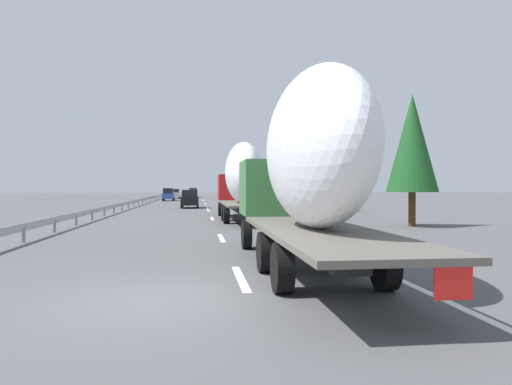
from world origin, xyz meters
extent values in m
plane|color=#4C4C4F|center=(40.00, 0.00, 0.00)|extent=(260.00, 260.00, 0.00)
cube|color=white|center=(2.00, -1.80, 0.00)|extent=(3.20, 0.20, 0.01)
cube|color=white|center=(10.89, -1.80, 0.00)|extent=(3.20, 0.20, 0.01)
cube|color=white|center=(23.34, -1.80, 0.00)|extent=(3.20, 0.20, 0.01)
cube|color=white|center=(34.65, -1.80, 0.00)|extent=(3.20, 0.20, 0.01)
cube|color=white|center=(39.32, -1.80, 0.00)|extent=(3.20, 0.20, 0.01)
cube|color=white|center=(50.84, -1.80, 0.00)|extent=(3.20, 0.20, 0.01)
cube|color=white|center=(66.35, -1.80, 0.00)|extent=(3.20, 0.20, 0.01)
cube|color=white|center=(70.16, -1.80, 0.00)|extent=(3.20, 0.20, 0.01)
cube|color=white|center=(45.00, -5.50, 0.00)|extent=(110.00, 0.20, 0.01)
cube|color=#B21919|center=(26.21, -3.60, 2.15)|extent=(2.40, 2.50, 1.90)
cube|color=black|center=(27.31, -3.60, 2.65)|extent=(0.08, 2.12, 0.80)
cube|color=#262628|center=(23.07, -3.60, 0.67)|extent=(11.54, 0.70, 0.24)
cube|color=#59544C|center=(19.94, -3.60, 1.14)|extent=(10.15, 2.50, 0.12)
ellipsoid|color=white|center=(19.86, -3.60, 3.06)|extent=(6.71, 2.20, 3.73)
cube|color=red|center=(14.89, -4.29, 0.90)|extent=(0.04, 0.56, 0.56)
cylinder|color=black|center=(26.21, -2.50, 0.52)|extent=(1.04, 0.30, 1.04)
cylinder|color=black|center=(26.21, -4.70, 0.52)|extent=(1.04, 0.30, 1.04)
cylinder|color=black|center=(21.14, -2.50, 0.52)|extent=(1.04, 0.35, 1.04)
cylinder|color=black|center=(21.14, -4.70, 0.52)|extent=(1.04, 0.35, 1.04)
cylinder|color=black|center=(18.74, -2.50, 0.52)|extent=(1.04, 0.35, 1.04)
cylinder|color=black|center=(18.74, -4.70, 0.52)|extent=(1.04, 0.35, 1.04)
cube|color=#387038|center=(7.30, -3.60, 2.15)|extent=(2.40, 2.50, 1.90)
cube|color=black|center=(8.40, -3.60, 2.65)|extent=(0.08, 2.12, 0.80)
cube|color=#262628|center=(4.39, -3.60, 0.67)|extent=(10.71, 0.70, 0.24)
cube|color=#59544C|center=(1.48, -3.60, 1.14)|extent=(9.24, 2.50, 0.12)
ellipsoid|color=white|center=(1.80, -3.60, 3.09)|extent=(6.46, 2.20, 3.79)
cube|color=red|center=(-3.11, -4.29, 0.90)|extent=(0.04, 0.56, 0.56)
cylinder|color=black|center=(7.30, -2.50, 0.52)|extent=(1.04, 0.30, 1.04)
cylinder|color=black|center=(7.30, -4.70, 0.52)|extent=(1.04, 0.30, 1.04)
cylinder|color=black|center=(2.68, -2.50, 0.52)|extent=(1.04, 0.35, 1.04)
cylinder|color=black|center=(2.68, -4.70, 0.52)|extent=(1.04, 0.35, 1.04)
cylinder|color=black|center=(0.28, -2.50, 0.52)|extent=(1.04, 0.35, 1.04)
cylinder|color=black|center=(0.28, -4.70, 0.52)|extent=(1.04, 0.35, 1.04)
cube|color=#28479E|center=(65.29, 3.62, 0.74)|extent=(4.41, 1.71, 0.84)
cube|color=black|center=(64.96, 3.62, 1.56)|extent=(2.43, 1.51, 0.81)
cylinder|color=black|center=(66.66, 4.38, 0.32)|extent=(0.64, 0.22, 0.64)
cylinder|color=black|center=(66.66, 2.87, 0.32)|extent=(0.64, 0.22, 0.64)
cylinder|color=black|center=(63.93, 4.38, 0.32)|extent=(0.64, 0.22, 0.64)
cylinder|color=black|center=(63.93, 2.87, 0.32)|extent=(0.64, 0.22, 0.64)
cube|color=#ADB2B7|center=(79.33, 3.32, 0.74)|extent=(4.52, 1.86, 0.84)
cube|color=black|center=(78.99, 3.32, 1.47)|extent=(2.48, 1.64, 0.61)
cylinder|color=black|center=(80.73, 4.15, 0.32)|extent=(0.64, 0.22, 0.64)
cylinder|color=black|center=(80.73, 2.49, 0.32)|extent=(0.64, 0.22, 0.64)
cylinder|color=black|center=(77.93, 4.15, 0.32)|extent=(0.64, 0.22, 0.64)
cylinder|color=black|center=(77.93, 2.49, 0.32)|extent=(0.64, 0.22, 0.64)
cube|color=black|center=(40.06, -0.04, 0.74)|extent=(4.52, 1.77, 0.84)
cube|color=black|center=(39.72, -0.04, 1.52)|extent=(2.48, 1.56, 0.72)
cylinder|color=black|center=(41.46, 0.75, 0.32)|extent=(0.64, 0.22, 0.64)
cylinder|color=black|center=(41.46, -0.82, 0.32)|extent=(0.64, 0.22, 0.64)
cylinder|color=black|center=(38.66, 0.75, 0.32)|extent=(0.64, 0.22, 0.64)
cylinder|color=black|center=(38.66, -0.82, 0.32)|extent=(0.64, 0.22, 0.64)
cube|color=gold|center=(88.72, 0.04, 0.74)|extent=(4.50, 1.79, 0.84)
cube|color=black|center=(88.39, 0.04, 1.55)|extent=(2.48, 1.57, 0.78)
cylinder|color=black|center=(90.12, 0.83, 0.32)|extent=(0.64, 0.22, 0.64)
cylinder|color=black|center=(90.12, -0.75, 0.32)|extent=(0.64, 0.22, 0.64)
cylinder|color=black|center=(87.33, 0.83, 0.32)|extent=(0.64, 0.22, 0.64)
cylinder|color=black|center=(87.33, -0.75, 0.32)|extent=(0.64, 0.22, 0.64)
cylinder|color=gray|center=(40.74, -6.70, 1.34)|extent=(0.10, 0.10, 2.68)
cube|color=#2D569E|center=(40.74, -6.70, 3.03)|extent=(0.06, 0.90, 0.70)
cylinder|color=#472D19|center=(57.12, -10.56, 0.61)|extent=(0.35, 0.35, 1.23)
cone|color=#194C1E|center=(57.12, -10.56, 3.19)|extent=(3.03, 3.03, 3.93)
cylinder|color=#472D19|center=(30.58, -10.98, 0.61)|extent=(0.30, 0.30, 1.21)
cone|color=#1E5B23|center=(30.58, -10.98, 4.14)|extent=(2.96, 2.96, 5.85)
cylinder|color=#472D19|center=(35.26, -9.80, 0.68)|extent=(0.27, 0.27, 1.37)
cone|color=#1E5B23|center=(35.26, -9.80, 4.20)|extent=(3.46, 3.46, 5.68)
cylinder|color=#472D19|center=(15.57, -12.55, 0.95)|extent=(0.39, 0.39, 1.90)
cone|color=#194C1E|center=(15.57, -12.55, 4.59)|extent=(2.82, 2.82, 5.38)
cube|color=#9EA0A5|center=(43.00, 6.00, 0.60)|extent=(94.00, 0.06, 0.32)
cube|color=slate|center=(10.30, 6.00, 0.30)|extent=(0.10, 0.10, 0.60)
cube|color=slate|center=(14.39, 6.00, 0.30)|extent=(0.10, 0.10, 0.60)
cube|color=slate|center=(18.48, 6.00, 0.30)|extent=(0.10, 0.10, 0.60)
cube|color=slate|center=(22.57, 6.00, 0.30)|extent=(0.10, 0.10, 0.60)
cube|color=slate|center=(26.65, 6.00, 0.30)|extent=(0.10, 0.10, 0.60)
cube|color=slate|center=(30.74, 6.00, 0.30)|extent=(0.10, 0.10, 0.60)
cube|color=slate|center=(34.83, 6.00, 0.30)|extent=(0.10, 0.10, 0.60)
cube|color=slate|center=(38.91, 6.00, 0.30)|extent=(0.10, 0.10, 0.60)
cube|color=slate|center=(43.00, 6.00, 0.30)|extent=(0.10, 0.10, 0.60)
cube|color=slate|center=(47.09, 6.00, 0.30)|extent=(0.10, 0.10, 0.60)
cube|color=slate|center=(51.17, 6.00, 0.30)|extent=(0.10, 0.10, 0.60)
cube|color=slate|center=(55.26, 6.00, 0.30)|extent=(0.10, 0.10, 0.60)
cube|color=slate|center=(59.35, 6.00, 0.30)|extent=(0.10, 0.10, 0.60)
cube|color=slate|center=(63.43, 6.00, 0.30)|extent=(0.10, 0.10, 0.60)
cube|color=slate|center=(67.52, 6.00, 0.30)|extent=(0.10, 0.10, 0.60)
cube|color=slate|center=(71.61, 6.00, 0.30)|extent=(0.10, 0.10, 0.60)
cube|color=slate|center=(75.70, 6.00, 0.30)|extent=(0.10, 0.10, 0.60)
cube|color=slate|center=(79.78, 6.00, 0.30)|extent=(0.10, 0.10, 0.60)
cube|color=slate|center=(83.87, 6.00, 0.30)|extent=(0.10, 0.10, 0.60)
cube|color=slate|center=(87.96, 6.00, 0.30)|extent=(0.10, 0.10, 0.60)
camera|label=1|loc=(-9.25, -0.77, 2.19)|focal=33.24mm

